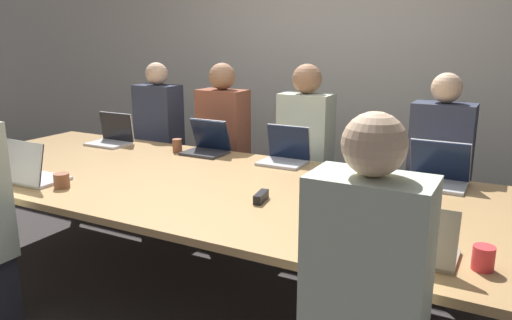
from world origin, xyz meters
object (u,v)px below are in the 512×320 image
laptop_near_left (30,171)px  laptop_far_center (285,152)px  person_far_center (305,158)px  person_far_right (438,179)px  laptop_near_right (416,244)px  cup_near_right (483,258)px  person_far_midleft (223,150)px  laptop_far_left (112,135)px  cup_near_left (62,181)px  stapler (261,197)px  person_far_left (160,142)px  laptop_far_right (438,173)px  cup_far_midleft (177,146)px  laptop_far_midleft (208,144)px

laptop_near_left → laptop_far_center: (1.18, 1.19, -0.00)m
person_far_center → person_far_right: 1.02m
laptop_near_right → person_far_center: bearing=-54.3°
person_far_center → cup_near_right: bearing=-48.1°
person_far_midleft → laptop_far_left: bearing=-150.6°
laptop_near_right → cup_near_right: (0.25, 0.04, -0.02)m
cup_near_left → person_far_midleft: 1.54m
laptop_near_right → laptop_far_center: 1.64m
cup_near_left → stapler: (1.17, 0.34, -0.02)m
laptop_far_left → stapler: size_ratio=2.18×
stapler → laptop_near_left: bearing=-175.3°
cup_near_left → laptop_near_right: size_ratio=0.28×
person_far_left → laptop_far_right: (2.51, -0.46, 0.15)m
cup_near_left → cup_far_midleft: (0.04, 1.08, 0.01)m
person_far_left → laptop_near_left: 1.64m
laptop_near_left → stapler: bearing=-165.6°
laptop_far_right → person_far_right: 0.43m
laptop_far_right → laptop_near_right: bearing=-85.5°
person_far_left → cup_far_midleft: size_ratio=13.50×
cup_near_right → laptop_far_midleft: 2.33m
laptop_near_left → person_far_right: person_far_right is taller
cup_near_left → stapler: size_ratio=0.59×
laptop_near_right → cup_near_right: size_ratio=3.36×
person_far_left → laptop_far_center: person_far_left is taller
laptop_far_midleft → person_far_right: size_ratio=0.23×
laptop_far_left → person_far_center: (1.52, 0.52, -0.13)m
laptop_near_right → laptop_far_midleft: bearing=-33.5°
cup_far_midleft → person_far_center: 1.01m
laptop_near_left → laptop_far_midleft: 1.29m
cup_near_left → person_far_midleft: size_ratio=0.06×
laptop_far_left → laptop_near_right: 2.89m
person_far_left → person_far_midleft: bearing=-4.9°
person_far_left → person_far_right: 2.47m
laptop_near_right → laptop_far_center: (-1.13, 1.19, 0.01)m
laptop_near_left → laptop_far_right: 2.49m
laptop_near_left → cup_near_right: (2.56, 0.04, -0.03)m
laptop_far_left → person_far_left: bearing=81.9°
laptop_near_left → person_far_center: bearing=-125.8°
laptop_near_left → cup_near_left: (0.25, 0.02, -0.03)m
laptop_far_center → cup_near_left: bearing=-128.3°
person_far_right → stapler: size_ratio=9.02×
person_far_left → laptop_far_center: (1.47, -0.41, 0.15)m
laptop_far_left → cup_near_right: size_ratio=3.51×
person_far_midleft → person_far_center: (0.72, 0.06, 0.01)m
cup_far_midleft → laptop_far_right: size_ratio=0.30×
laptop_far_right → person_far_midleft: bearing=167.3°
person_far_center → laptop_far_center: bearing=-87.4°
person_far_right → stapler: (-0.76, -1.18, 0.10)m
person_far_left → stapler: bearing=-36.0°
cup_far_midleft → cup_near_right: bearing=-25.0°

